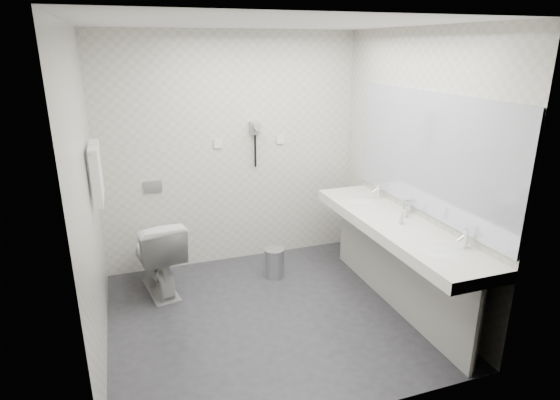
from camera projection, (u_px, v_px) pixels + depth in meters
name	position (u px, v px, depth m)	size (l,w,h in m)	color
floor	(270.00, 316.00, 4.24)	(2.80, 2.80, 0.00)	#27262B
ceiling	(268.00, 23.00, 3.44)	(2.80, 2.80, 0.00)	silver
wall_back	(232.00, 152.00, 5.00)	(2.80, 2.80, 0.00)	beige
wall_front	(338.00, 245.00, 2.68)	(2.80, 2.80, 0.00)	beige
wall_left	(87.00, 202.00, 3.40)	(2.60, 2.60, 0.00)	beige
wall_right	(414.00, 170.00, 4.28)	(2.60, 2.60, 0.00)	beige
vanity_counter	(396.00, 227.00, 4.15)	(0.55, 2.20, 0.10)	silver
vanity_panel	(394.00, 269.00, 4.30)	(0.03, 2.15, 0.75)	gray
vanity_post_near	(477.00, 331.00, 3.37)	(0.06, 0.06, 0.75)	silver
vanity_post_far	(346.00, 229.00, 5.24)	(0.06, 0.06, 0.75)	silver
mirror	(428.00, 154.00, 4.03)	(0.02, 2.20, 1.05)	#B2BCC6
basin_near	(443.00, 252.00, 3.56)	(0.40, 0.31, 0.05)	silver
basin_far	(361.00, 201.00, 4.72)	(0.40, 0.31, 0.05)	silver
faucet_near	(465.00, 238.00, 3.59)	(0.04, 0.04, 0.15)	silver
faucet_far	(378.00, 191.00, 4.76)	(0.04, 0.04, 0.15)	silver
soap_bottle_a	(406.00, 212.00, 4.23)	(0.05, 0.05, 0.10)	silver
soap_bottle_c	(401.00, 218.00, 4.07)	(0.04, 0.04, 0.11)	silver
glass_left	(407.00, 207.00, 4.34)	(0.06, 0.06, 0.12)	silver
toilet	(157.00, 255.00, 4.55)	(0.44, 0.77, 0.78)	silver
flush_plate	(153.00, 186.00, 4.82)	(0.18, 0.02, 0.12)	#B2B5BA
pedal_bin	(274.00, 263.00, 4.92)	(0.21, 0.21, 0.30)	#B2B5BA
bin_lid	(274.00, 250.00, 4.87)	(0.21, 0.21, 0.01)	#B2B5BA
towel_rail	(92.00, 147.00, 3.82)	(0.02, 0.02, 0.62)	silver
towel_near	(96.00, 177.00, 3.76)	(0.07, 0.24, 0.48)	silver
towel_far	(97.00, 169.00, 4.01)	(0.07, 0.24, 0.48)	silver
dryer_cradle	(255.00, 128.00, 4.98)	(0.10, 0.04, 0.14)	gray
dryer_barrel	(256.00, 126.00, 4.90)	(0.08, 0.08, 0.14)	gray
dryer_cord	(255.00, 151.00, 5.04)	(0.02, 0.02, 0.35)	black
switch_plate_a	(218.00, 144.00, 4.91)	(0.09, 0.02, 0.09)	silver
switch_plate_b	(280.00, 140.00, 5.13)	(0.09, 0.02, 0.09)	silver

